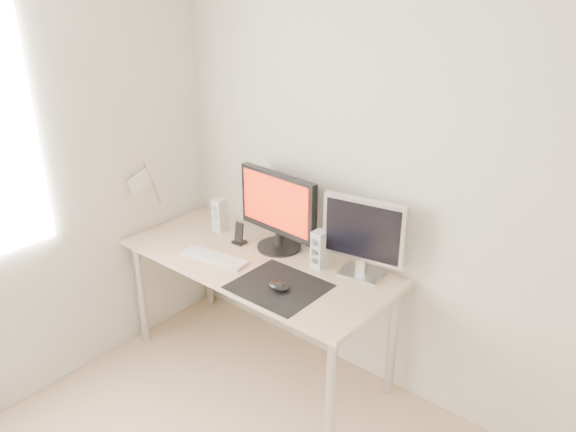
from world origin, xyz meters
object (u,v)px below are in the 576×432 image
Objects in this scene: phone_dock at (239,237)px; second_monitor at (363,234)px; speaker_right at (319,249)px; keyboard at (215,257)px; desk at (257,271)px; main_monitor at (278,209)px; mouse at (278,286)px; speaker_left at (220,215)px.

second_monitor is at bearing 10.64° from phone_dock.
keyboard is (-0.51, -0.30, -0.10)m from speaker_right.
main_monitor reaches higher than desk.
phone_dock reaches higher than keyboard.
main_monitor is at bearing 130.69° from mouse.
second_monitor is (0.24, 0.40, 0.22)m from mouse.
desk is at bearing 150.44° from mouse.
speaker_left and speaker_right have the same top height.
desk is (-0.32, 0.18, -0.10)m from mouse.
second_monitor is (0.55, 0.23, 0.32)m from desk.
mouse is at bearing -26.24° from phone_dock.
phone_dock is at bearing -156.37° from main_monitor.
main_monitor is (0.01, 0.18, 0.33)m from desk.
speaker_right is at bearing 88.69° from mouse.
speaker_left is at bearing -174.66° from second_monitor.
mouse is 0.81m from speaker_left.
speaker_left is 0.39m from keyboard.
mouse is 0.52m from main_monitor.
main_monitor reaches higher than keyboard.
desk is 0.49m from speaker_left.
desk is at bearing -17.30° from speaker_left.
mouse is at bearing -120.48° from second_monitor.
second_monitor is 1.00m from speaker_left.
speaker_left is at bearing 130.87° from keyboard.
keyboard is at bearing -141.16° from desk.
mouse reaches higher than keyboard.
keyboard is 3.21× the size of phone_dock.
phone_dock is (-0.21, 0.08, 0.12)m from desk.
phone_dock is (-0.03, 0.23, 0.03)m from keyboard.
desk is at bearing 38.84° from keyboard.
speaker_left is (-0.43, 0.13, 0.18)m from desk.
speaker_left is 1.57× the size of phone_dock.
phone_dock is at bearing 153.76° from mouse.
speaker_right is at bearing 7.90° from phone_dock.
main_monitor is at bearing 87.32° from desk.
phone_dock reaches higher than desk.
desk is 2.90× the size of main_monitor.
desk is 3.55× the size of second_monitor.
keyboard is (-0.18, -0.15, 0.09)m from desk.
speaker_right reaches higher than mouse.
speaker_left reaches higher than keyboard.
mouse is 0.57× the size of speaker_left.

